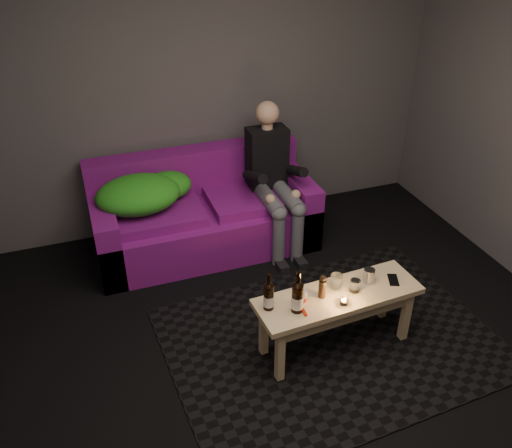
{
  "coord_description": "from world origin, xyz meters",
  "views": [
    {
      "loc": [
        -1.19,
        -2.13,
        2.68
      ],
      "look_at": [
        -0.01,
        1.17,
        0.52
      ],
      "focal_mm": 38.0,
      "sensor_mm": 36.0,
      "label": 1
    }
  ],
  "objects_px": {
    "steel_cup": "(369,276)",
    "sofa": "(203,215)",
    "coffee_table": "(338,304)",
    "beer_bottle_b": "(297,297)",
    "person": "(273,176)",
    "beer_bottle_a": "(269,296)"
  },
  "relations": [
    {
      "from": "steel_cup",
      "to": "sofa",
      "type": "bearing_deg",
      "value": 116.54
    },
    {
      "from": "coffee_table",
      "to": "beer_bottle_b",
      "type": "height_order",
      "value": "beer_bottle_b"
    },
    {
      "from": "coffee_table",
      "to": "steel_cup",
      "type": "distance_m",
      "value": 0.28
    },
    {
      "from": "steel_cup",
      "to": "person",
      "type": "bearing_deg",
      "value": 96.88
    },
    {
      "from": "person",
      "to": "coffee_table",
      "type": "height_order",
      "value": "person"
    },
    {
      "from": "beer_bottle_a",
      "to": "beer_bottle_b",
      "type": "distance_m",
      "value": 0.18
    },
    {
      "from": "coffee_table",
      "to": "beer_bottle_b",
      "type": "xyz_separation_m",
      "value": [
        -0.32,
        -0.06,
        0.19
      ]
    },
    {
      "from": "sofa",
      "to": "beer_bottle_a",
      "type": "height_order",
      "value": "sofa"
    },
    {
      "from": "beer_bottle_b",
      "to": "sofa",
      "type": "bearing_deg",
      "value": 96.45
    },
    {
      "from": "person",
      "to": "beer_bottle_b",
      "type": "distance_m",
      "value": 1.51
    },
    {
      "from": "sofa",
      "to": "person",
      "type": "bearing_deg",
      "value": -14.49
    },
    {
      "from": "sofa",
      "to": "steel_cup",
      "type": "height_order",
      "value": "sofa"
    },
    {
      "from": "coffee_table",
      "to": "beer_bottle_a",
      "type": "relative_size",
      "value": 4.31
    },
    {
      "from": "beer_bottle_a",
      "to": "steel_cup",
      "type": "relative_size",
      "value": 2.58
    },
    {
      "from": "coffee_table",
      "to": "steel_cup",
      "type": "bearing_deg",
      "value": 11.0
    },
    {
      "from": "beer_bottle_b",
      "to": "person",
      "type": "bearing_deg",
      "value": 74.46
    },
    {
      "from": "coffee_table",
      "to": "beer_bottle_a",
      "type": "bearing_deg",
      "value": 177.31
    },
    {
      "from": "person",
      "to": "steel_cup",
      "type": "distance_m",
      "value": 1.36
    },
    {
      "from": "sofa",
      "to": "beer_bottle_a",
      "type": "distance_m",
      "value": 1.54
    },
    {
      "from": "beer_bottle_a",
      "to": "beer_bottle_b",
      "type": "height_order",
      "value": "beer_bottle_b"
    },
    {
      "from": "steel_cup",
      "to": "coffee_table",
      "type": "bearing_deg",
      "value": -169.0
    },
    {
      "from": "sofa",
      "to": "person",
      "type": "relative_size",
      "value": 1.5
    }
  ]
}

